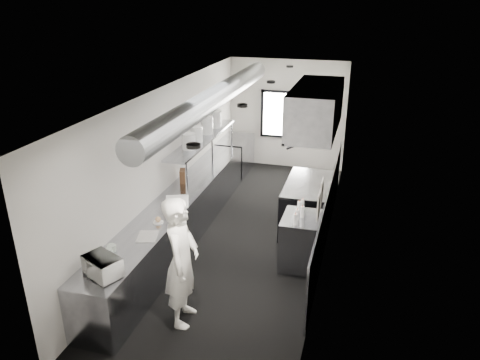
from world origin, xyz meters
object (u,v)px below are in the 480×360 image
Objects in this scene: plate_stack_b at (197,134)px; squeeze_bottle_d at (299,207)px; knife_block at (183,176)px; plate_stack_c at (207,125)px; deli_tub_a at (112,248)px; squeeze_bottle_a at (295,219)px; cutting_board at (177,201)px; squeeze_bottle_c at (302,212)px; line_cook at (182,262)px; pass_shelf at (203,139)px; exhaust_hood at (316,109)px; far_work_table at (235,155)px; bottle_station at (301,241)px; squeeze_bottle_b at (297,215)px; small_plate at (158,222)px; plate_stack_a at (189,141)px; range at (307,205)px; microwave at (102,266)px; prep_counter at (179,219)px; plate_stack_d at (216,119)px; deli_tub_b at (108,252)px; squeeze_bottle_e at (303,204)px.

plate_stack_b is 2.68m from squeeze_bottle_d.
knife_block is 0.70× the size of plate_stack_c.
deli_tub_a is 0.71× the size of squeeze_bottle_a.
squeeze_bottle_c is (2.21, 0.01, 0.09)m from cutting_board.
line_cook reaches higher than squeeze_bottle_c.
pass_shelf reaches higher than squeeze_bottle_d.
exhaust_hood is 4.26m from deli_tub_a.
squeeze_bottle_a reaches higher than far_work_table.
line_cook reaches higher than cutting_board.
line_cook is (-1.36, -1.86, 0.50)m from bottle_station.
exhaust_hood is at bearing 89.04° from squeeze_bottle_b.
squeeze_bottle_a is at bearing -7.35° from cutting_board.
cutting_board is at bearing 91.47° from small_plate.
plate_stack_c is at bearing 89.23° from plate_stack_b.
knife_block is 0.84× the size of plate_stack_a.
exhaust_hood reaches higher than squeeze_bottle_a.
bottle_station and far_work_table have the same top height.
plate_stack_c is (-0.01, 0.29, 0.22)m from pass_shelf.
range is at bearing -0.19° from plate_stack_b.
pass_shelf is at bearing 115.28° from microwave.
prep_counter is at bearing -90.00° from far_work_table.
plate_stack_d is (0.04, 1.09, 0.03)m from plate_stack_b.
squeeze_bottle_c is at bearing -30.94° from plate_stack_b.
squeeze_bottle_d is at bearing 41.46° from deli_tub_b.
pass_shelf reaches higher than range.
bottle_station is 0.56m from squeeze_bottle_b.
prep_counter is at bearing 175.06° from squeeze_bottle_c.
plate_stack_d is at bearing 136.38° from squeeze_bottle_e.
plate_stack_b reaches higher than bottle_station.
squeeze_bottle_b is at bearing 37.19° from deli_tub_b.
plate_stack_d reaches higher than line_cook.
cutting_board is 2.91× the size of squeeze_bottle_a.
plate_stack_c is at bearing 92.99° from small_plate.
plate_stack_b reaches higher than deli_tub_a.
squeeze_bottle_a is at bearing 67.85° from microwave.
plate_stack_b reaches higher than squeeze_bottle_c.
line_cook is 3.50m from plate_stack_b.
prep_counter is 2.36m from squeeze_bottle_c.
knife_block is at bearing 160.47° from bottle_station.
cutting_board is at bearing 113.29° from microwave.
range is 5.14× the size of plate_stack_b.
far_work_table is at bearing 122.20° from squeeze_bottle_e.
squeeze_bottle_e is at bearing 28.34° from small_plate.
deli_tub_b is 0.66× the size of squeeze_bottle_d.
plate_stack_b is 1.70× the size of squeeze_bottle_b.
bottle_station is 4.63× the size of squeeze_bottle_c.
squeeze_bottle_d is (2.36, 2.09, 0.05)m from deli_tub_b.
plate_stack_d is (-0.96, 4.36, 0.80)m from line_cook.
deli_tub_b is at bearing -142.81° from squeeze_bottle_b.
plate_stack_a is 0.82× the size of plate_stack_c.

